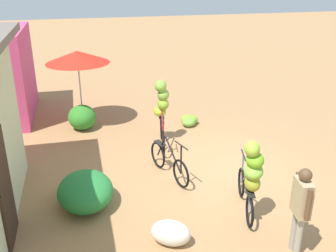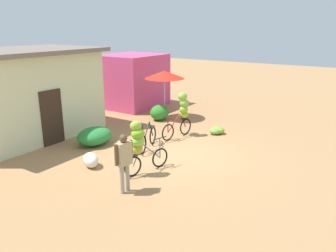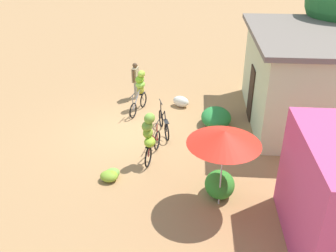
{
  "view_description": "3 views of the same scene",
  "coord_description": "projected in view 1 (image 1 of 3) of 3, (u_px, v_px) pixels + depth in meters",
  "views": [
    {
      "loc": [
        -7.51,
        2.93,
        4.44
      ],
      "look_at": [
        0.06,
        1.14,
        1.22
      ],
      "focal_mm": 41.34,
      "sensor_mm": 36.0,
      "label": 1
    },
    {
      "loc": [
        -8.97,
        -5.62,
        4.16
      ],
      "look_at": [
        0.64,
        0.71,
        0.74
      ],
      "focal_mm": 36.01,
      "sensor_mm": 36.0,
      "label": 2
    },
    {
      "loc": [
        11.38,
        2.16,
        6.46
      ],
      "look_at": [
        1.26,
        1.38,
        0.97
      ],
      "focal_mm": 39.1,
      "sensor_mm": 36.0,
      "label": 3
    }
  ],
  "objects": [
    {
      "name": "ground_plane",
      "position": [
        216.0,
        171.0,
        9.07
      ],
      "size": [
        60.0,
        60.0,
        0.0
      ],
      "primitive_type": "plane",
      "color": "#A6794D"
    },
    {
      "name": "banana_pile_on_ground",
      "position": [
        189.0,
        120.0,
        11.63
      ],
      "size": [
        0.73,
        0.66,
        0.29
      ],
      "color": "#73AA3F",
      "rests_on": "ground"
    },
    {
      "name": "hedge_bush_front_left",
      "position": [
        85.0,
        191.0,
        7.65
      ],
      "size": [
        1.37,
        1.1,
        0.64
      ],
      "primitive_type": "ellipsoid",
      "color": "#287E38",
      "rests_on": "ground"
    },
    {
      "name": "produce_sack",
      "position": [
        171.0,
        233.0,
        6.61
      ],
      "size": [
        0.72,
        0.83,
        0.44
      ],
      "primitive_type": "ellipsoid",
      "rotation": [
        0.0,
        0.0,
        1.07
      ],
      "color": "silver",
      "rests_on": "ground"
    },
    {
      "name": "bicycle_center_loaded",
      "position": [
        162.0,
        107.0,
        10.2
      ],
      "size": [
        1.65,
        0.51,
        1.73
      ],
      "color": "black",
      "rests_on": "ground"
    },
    {
      "name": "bicycle_near_pile",
      "position": [
        169.0,
        162.0,
        8.69
      ],
      "size": [
        1.61,
        0.53,
        1.0
      ],
      "color": "black",
      "rests_on": "ground"
    },
    {
      "name": "market_umbrella",
      "position": [
        77.0,
        57.0,
        11.01
      ],
      "size": [
        1.83,
        1.83,
        2.22
      ],
      "color": "beige",
      "rests_on": "ground"
    },
    {
      "name": "person_vendor",
      "position": [
        301.0,
        203.0,
        6.12
      ],
      "size": [
        0.57,
        0.26,
        1.58
      ],
      "color": "gray",
      "rests_on": "ground"
    },
    {
      "name": "hedge_bush_front_right",
      "position": [
        82.0,
        117.0,
        11.31
      ],
      "size": [
        0.96,
        0.81,
        0.7
      ],
      "primitive_type": "ellipsoid",
      "color": "#31842A",
      "rests_on": "ground"
    },
    {
      "name": "bicycle_leftmost",
      "position": [
        251.0,
        173.0,
        7.03
      ],
      "size": [
        1.59,
        0.53,
        1.63
      ],
      "color": "black",
      "rests_on": "ground"
    }
  ]
}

